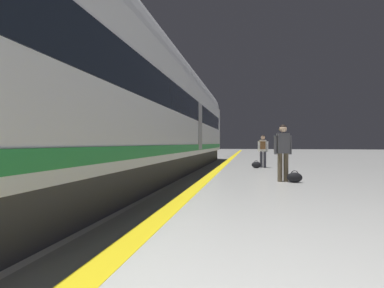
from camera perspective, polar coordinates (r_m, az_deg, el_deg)
name	(u,v)px	position (r m, az deg, el deg)	size (l,w,h in m)	color
safety_line_strip	(205,180)	(9.28, 2.60, -7.07)	(0.36, 80.00, 0.01)	yellow
tactile_edge_band	(194,180)	(9.34, 0.37, -7.03)	(0.69, 80.00, 0.01)	slate
high_speed_train	(86,83)	(6.96, -20.17, 11.19)	(2.94, 34.03, 4.97)	#38383D
passenger_near	(283,149)	(9.22, 17.49, -0.85)	(0.53, 0.28, 1.74)	brown
duffel_bag_near	(295,177)	(9.19, 19.57, -6.21)	(0.44, 0.26, 0.36)	black
passenger_mid	(263,148)	(14.28, 13.82, -0.82)	(0.49, 0.32, 1.56)	#383842
duffel_bag_mid	(256,165)	(13.98, 12.57, -4.02)	(0.44, 0.26, 0.36)	black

